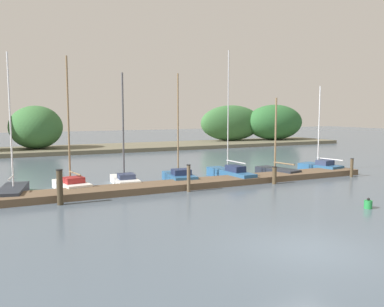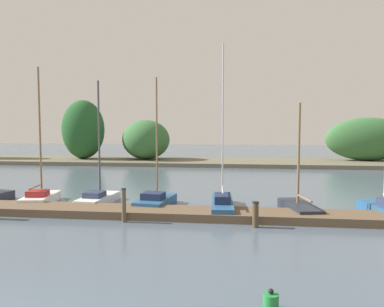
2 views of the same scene
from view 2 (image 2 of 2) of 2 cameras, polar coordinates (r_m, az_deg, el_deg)
dock_pier at (r=16.59m, az=-11.10°, el=-8.99°), size 25.79×1.80×0.35m
far_shore at (r=39.34m, az=4.54°, el=1.81°), size 63.74×8.00×7.04m
sailboat_2 at (r=20.33m, az=-22.79°, el=-6.23°), size 1.71×3.14×7.00m
sailboat_3 at (r=19.34m, az=-14.52°, el=-6.64°), size 1.39×3.36×6.31m
sailboat_4 at (r=17.93m, az=-5.68°, el=-7.37°), size 1.65×3.25×6.35m
sailboat_5 at (r=17.15m, az=4.82°, el=-7.81°), size 1.16×4.53×7.82m
sailboat_6 at (r=17.27m, az=16.46°, el=-8.04°), size 1.64×3.35×5.03m
mooring_piling_2 at (r=15.32m, az=-10.74°, el=-8.01°), size 0.21×0.21×1.42m
mooring_piling_3 at (r=14.54m, az=10.01°, el=-9.46°), size 0.28×0.28×1.02m
channel_buoy_0 at (r=8.52m, az=12.36°, el=-21.90°), size 0.34×0.34×0.47m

